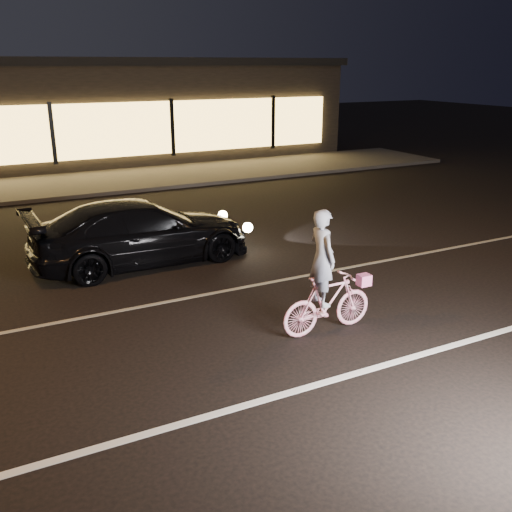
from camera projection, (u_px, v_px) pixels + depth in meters
ground at (221, 348)px, 8.37m from camera, size 90.00×90.00×0.00m
lane_stripe_near at (269, 398)px, 7.11m from camera, size 60.00×0.12×0.01m
lane_stripe_far at (175, 300)px, 10.06m from camera, size 60.00×0.10×0.01m
sidewalk at (66, 185)px, 19.31m from camera, size 30.00×4.00×0.12m
storefront at (35, 110)px, 23.67m from camera, size 25.40×8.42×4.20m
cyclist at (326, 290)px, 8.67m from camera, size 1.57×0.54×1.97m
sedan at (142, 232)px, 11.79m from camera, size 4.63×2.04×1.32m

